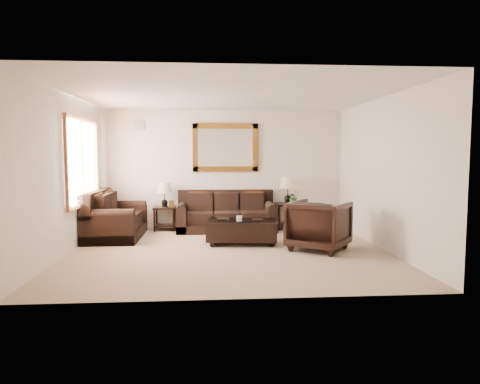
{
  "coord_description": "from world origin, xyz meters",
  "views": [
    {
      "loc": [
        -0.34,
        -7.36,
        1.69
      ],
      "look_at": [
        0.25,
        0.6,
        0.99
      ],
      "focal_mm": 32.0,
      "sensor_mm": 36.0,
      "label": 1
    }
  ],
  "objects": [
    {
      "name": "armchair",
      "position": [
        1.61,
        0.0,
        0.48
      ],
      "size": [
        1.28,
        1.26,
        0.97
      ],
      "primitive_type": "imported",
      "rotation": [
        0.0,
        0.0,
        2.52
      ],
      "color": "black",
      "rests_on": "floor"
    },
    {
      "name": "sofa",
      "position": [
        0.05,
        2.07,
        0.32
      ],
      "size": [
        2.16,
        0.93,
        0.88
      ],
      "color": "black",
      "rests_on": "room"
    },
    {
      "name": "end_table_right",
      "position": [
        1.45,
        2.19,
        0.77
      ],
      "size": [
        0.54,
        0.54,
        1.19
      ],
      "color": "black",
      "rests_on": "room"
    },
    {
      "name": "window",
      "position": [
        -2.7,
        0.9,
        1.55
      ],
      "size": [
        0.07,
        1.96,
        1.66
      ],
      "color": "white",
      "rests_on": "room"
    },
    {
      "name": "air_vent",
      "position": [
        -1.9,
        2.48,
        2.35
      ],
      "size": [
        0.25,
        0.02,
        0.18
      ],
      "primitive_type": "cube",
      "color": "#999999",
      "rests_on": "room"
    },
    {
      "name": "potted_plant",
      "position": [
        1.57,
        2.09,
        0.7
      ],
      "size": [
        0.3,
        0.33,
        0.22
      ],
      "primitive_type": "imported",
      "rotation": [
        0.0,
        0.0,
        0.18
      ],
      "color": "#22511C",
      "rests_on": "end_table_right"
    },
    {
      "name": "mirror",
      "position": [
        0.05,
        2.47,
        1.85
      ],
      "size": [
        1.5,
        0.06,
        1.1
      ],
      "color": "#4E2A0F",
      "rests_on": "room"
    },
    {
      "name": "loveseat",
      "position": [
        -2.29,
        1.39,
        0.35
      ],
      "size": [
        1.01,
        1.71,
        0.96
      ],
      "rotation": [
        0.0,
        0.0,
        1.57
      ],
      "color": "black",
      "rests_on": "room"
    },
    {
      "name": "end_table_left",
      "position": [
        -1.32,
        2.22,
        0.7
      ],
      "size": [
        0.49,
        0.49,
        1.07
      ],
      "color": "black",
      "rests_on": "room"
    },
    {
      "name": "room",
      "position": [
        0.0,
        0.0,
        1.35
      ],
      "size": [
        5.51,
        5.01,
        2.71
      ],
      "color": "gray",
      "rests_on": "ground"
    },
    {
      "name": "coffee_table",
      "position": [
        0.28,
        0.61,
        0.28
      ],
      "size": [
        1.39,
        0.83,
        0.56
      ],
      "rotation": [
        0.0,
        0.0,
        -0.09
      ],
      "color": "black",
      "rests_on": "room"
    }
  ]
}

